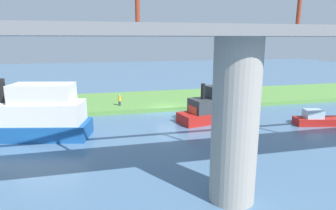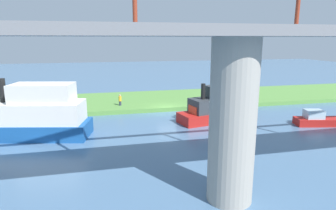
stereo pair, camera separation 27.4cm
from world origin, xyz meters
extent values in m
plane|color=#4C7093|center=(0.00, 0.00, 0.00)|extent=(160.00, 160.00, 0.00)
cube|color=#5B9342|center=(0.00, -6.00, 0.25)|extent=(80.00, 12.00, 0.50)
cylinder|color=#9E998E|center=(1.22, 19.90, 4.36)|extent=(2.44, 2.44, 8.71)
cube|color=slate|center=(1.22, 19.90, 8.96)|extent=(65.48, 4.00, 0.50)
cylinder|color=maroon|center=(-3.45, 17.90, 10.51)|extent=(0.24, 0.24, 2.60)
cylinder|color=maroon|center=(5.90, 17.90, 10.51)|extent=(0.24, 0.24, 2.60)
cylinder|color=#2D334C|center=(5.51, -2.56, 0.78)|extent=(0.29, 0.29, 0.55)
cylinder|color=gold|center=(5.51, -2.56, 1.35)|extent=(0.48, 0.48, 0.60)
sphere|color=tan|center=(5.51, -2.56, 1.77)|extent=(0.24, 0.24, 0.24)
cylinder|color=brown|center=(-6.69, -1.49, 0.94)|extent=(0.20, 0.20, 0.88)
cube|color=red|center=(-4.05, 4.96, 0.54)|extent=(8.45, 4.32, 1.08)
cube|color=#33383D|center=(-4.49, 4.86, 1.79)|extent=(6.82, 3.72, 1.43)
cube|color=#33383D|center=(-5.10, 4.73, 3.14)|extent=(4.37, 2.84, 1.25)
cylinder|color=black|center=(-2.47, 5.29, 3.32)|extent=(0.45, 0.45, 1.61)
cube|color=#D84C2D|center=(-1.95, 5.41, 1.48)|extent=(1.74, 1.88, 0.81)
cube|color=#195199|center=(14.06, 6.21, 0.69)|extent=(10.83, 5.62, 1.38)
cube|color=white|center=(13.50, 6.34, 2.30)|extent=(8.74, 4.83, 1.84)
cube|color=white|center=(12.71, 6.51, 4.02)|extent=(5.61, 3.68, 1.61)
cylinder|color=black|center=(16.07, 5.76, 4.25)|extent=(0.57, 0.57, 2.07)
cube|color=red|center=(-13.73, 8.94, 0.37)|extent=(5.02, 2.67, 0.74)
cube|color=silver|center=(-13.11, 8.81, 1.16)|extent=(1.96, 1.69, 0.85)
camera|label=1|loc=(8.05, 33.22, 8.60)|focal=31.24mm
camera|label=2|loc=(7.79, 33.29, 8.60)|focal=31.24mm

